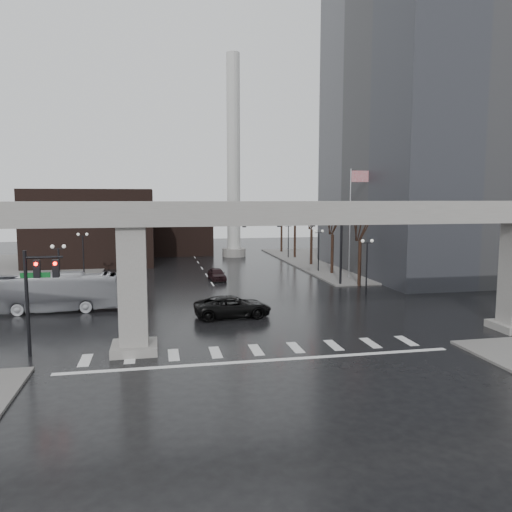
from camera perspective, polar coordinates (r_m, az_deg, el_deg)
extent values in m
plane|color=black|center=(30.78, -0.36, -10.14)|extent=(160.00, 160.00, 0.00)
cube|color=slate|center=(72.75, 14.49, -0.52)|extent=(28.00, 36.00, 0.15)
cube|color=gray|center=(29.48, -0.37, 4.92)|extent=(48.00, 2.20, 1.40)
cube|color=gray|center=(29.43, -13.90, -3.81)|extent=(1.60, 1.60, 7.30)
cube|color=gray|center=(30.22, -13.72, -10.16)|extent=(2.60, 2.60, 0.50)
cube|color=#57575B|center=(65.53, 20.68, 16.89)|extent=(22.00, 26.00, 42.00)
cube|color=black|center=(71.53, -18.10, 3.21)|extent=(16.00, 14.00, 10.00)
cube|color=black|center=(81.16, -8.80, 3.12)|extent=(10.00, 10.00, 8.00)
cylinder|color=#B8B8B4|center=(76.07, -2.59, 11.26)|extent=(2.00, 2.00, 30.00)
cylinder|color=gray|center=(76.27, -2.53, 0.41)|extent=(3.60, 3.60, 1.20)
cylinder|color=black|center=(51.39, 9.70, 1.10)|extent=(0.24, 0.24, 8.00)
cylinder|color=black|center=(49.34, 3.23, 4.68)|extent=(12.00, 0.18, 0.18)
cube|color=black|center=(50.21, 6.55, 3.94)|extent=(0.35, 0.30, 1.00)
cube|color=black|center=(49.25, 2.66, 3.92)|extent=(0.35, 0.30, 1.00)
cube|color=black|center=(48.52, -1.36, 3.89)|extent=(0.35, 0.30, 1.00)
sphere|color=#FF0C05|center=(50.03, 6.62, 4.27)|extent=(0.20, 0.20, 0.20)
cube|color=#0C541E|center=(50.67, 8.18, 4.45)|extent=(1.80, 0.05, 0.35)
cube|color=#0C541E|center=(48.89, 0.95, 4.44)|extent=(1.80, 0.05, 0.35)
cylinder|color=black|center=(30.86, -24.68, -4.97)|extent=(0.20, 0.20, 6.00)
cylinder|color=black|center=(30.25, -23.08, -0.13)|extent=(2.00, 0.14, 0.14)
cube|color=black|center=(30.41, -23.76, -1.37)|extent=(0.35, 0.30, 1.00)
cube|color=black|center=(30.21, -21.91, -1.33)|extent=(0.35, 0.30, 1.00)
cube|color=#0C541E|center=(30.48, -23.91, -2.02)|extent=(1.60, 0.05, 0.30)
cylinder|color=silver|center=(55.02, 10.68, 3.53)|extent=(0.12, 0.12, 12.00)
cube|color=red|center=(55.37, 11.77, 8.91)|extent=(2.00, 0.03, 1.20)
cylinder|color=black|center=(47.44, 12.53, -1.37)|extent=(0.14, 0.14, 4.80)
cube|color=black|center=(47.17, 12.60, 1.46)|extent=(0.90, 0.06, 0.06)
sphere|color=silver|center=(46.98, 12.10, 1.69)|extent=(0.32, 0.32, 0.32)
sphere|color=silver|center=(47.34, 13.10, 1.70)|extent=(0.32, 0.32, 0.32)
cylinder|color=black|center=(60.40, 7.16, 0.43)|extent=(0.14, 0.14, 4.80)
cube|color=black|center=(60.19, 7.19, 2.66)|extent=(0.90, 0.06, 0.06)
sphere|color=silver|center=(60.04, 6.79, 2.84)|extent=(0.32, 0.32, 0.32)
sphere|color=silver|center=(60.32, 7.60, 2.85)|extent=(0.32, 0.32, 0.32)
cylinder|color=black|center=(73.74, 3.71, 1.59)|extent=(0.14, 0.14, 4.80)
cube|color=black|center=(73.57, 3.72, 3.42)|extent=(0.90, 0.06, 0.06)
sphere|color=silver|center=(73.45, 3.39, 3.57)|extent=(0.32, 0.32, 0.32)
sphere|color=silver|center=(73.68, 4.06, 3.57)|extent=(0.32, 0.32, 0.32)
cylinder|color=black|center=(44.12, -21.53, -2.28)|extent=(0.14, 0.14, 4.80)
cube|color=black|center=(43.84, -21.67, 0.76)|extent=(0.90, 0.06, 0.06)
sphere|color=silver|center=(43.91, -22.25, 1.01)|extent=(0.32, 0.32, 0.32)
sphere|color=silver|center=(43.74, -21.10, 1.04)|extent=(0.32, 0.32, 0.32)
cylinder|color=black|center=(57.84, -19.12, -0.16)|extent=(0.14, 0.14, 4.80)
cube|color=black|center=(57.62, -19.21, 2.16)|extent=(0.90, 0.06, 0.06)
sphere|color=silver|center=(57.67, -19.66, 2.35)|extent=(0.32, 0.32, 0.32)
sphere|color=silver|center=(57.54, -18.77, 2.37)|extent=(0.32, 0.32, 0.32)
cylinder|color=black|center=(71.66, -17.63, 1.15)|extent=(0.14, 0.14, 4.80)
cube|color=black|center=(71.48, -17.70, 3.02)|extent=(0.90, 0.06, 0.06)
sphere|color=silver|center=(71.52, -18.06, 3.17)|extent=(0.32, 0.32, 0.32)
sphere|color=silver|center=(71.42, -17.34, 3.19)|extent=(0.32, 0.32, 0.32)
cylinder|color=black|center=(51.48, 11.75, -0.87)|extent=(0.34, 0.34, 4.55)
cylinder|color=black|center=(51.14, 11.84, 3.29)|extent=(0.12, 1.52, 2.98)
cylinder|color=black|center=(51.58, 12.24, 3.04)|extent=(0.83, 1.14, 2.51)
cylinder|color=black|center=(58.86, 8.70, 0.18)|extent=(0.34, 0.34, 4.66)
cylinder|color=black|center=(58.56, 8.77, 3.90)|extent=(0.12, 1.55, 3.05)
cylinder|color=black|center=(58.98, 9.13, 3.68)|extent=(0.85, 1.16, 2.57)
cylinder|color=black|center=(66.38, 6.34, 0.99)|extent=(0.34, 0.34, 4.76)
cylinder|color=black|center=(66.12, 6.38, 4.36)|extent=(0.12, 1.59, 3.11)
cylinder|color=black|center=(66.52, 6.72, 4.16)|extent=(0.86, 1.18, 2.62)
cylinder|color=black|center=(74.01, 4.46, 1.63)|extent=(0.34, 0.34, 4.87)
cylinder|color=black|center=(73.77, 4.49, 4.72)|extent=(0.12, 1.62, 3.18)
cylinder|color=black|center=(74.15, 4.81, 4.54)|extent=(0.88, 1.20, 2.68)
cylinder|color=black|center=(81.70, 2.93, 2.15)|extent=(0.34, 0.34, 4.97)
cylinder|color=black|center=(81.48, 2.95, 5.01)|extent=(0.12, 1.65, 3.25)
cylinder|color=black|center=(81.86, 3.24, 4.84)|extent=(0.89, 1.23, 2.74)
imported|color=black|center=(37.59, -2.67, -5.78)|extent=(5.89, 2.91, 1.60)
imported|color=silver|center=(42.42, -22.57, -3.89)|extent=(10.83, 2.59, 3.01)
imported|color=black|center=(54.28, -4.49, -2.08)|extent=(1.86, 4.04, 1.34)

